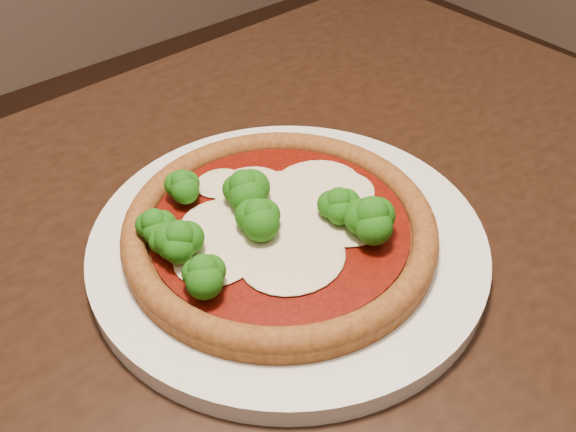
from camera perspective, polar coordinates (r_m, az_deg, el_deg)
dining_table at (r=0.61m, az=-4.55°, el=-13.18°), size 1.16×0.77×0.75m
plate at (r=0.54m, az=-0.00°, el=-2.45°), size 0.33×0.33×0.02m
pizza at (r=0.53m, az=-1.07°, el=-0.82°), size 0.26×0.26×0.06m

